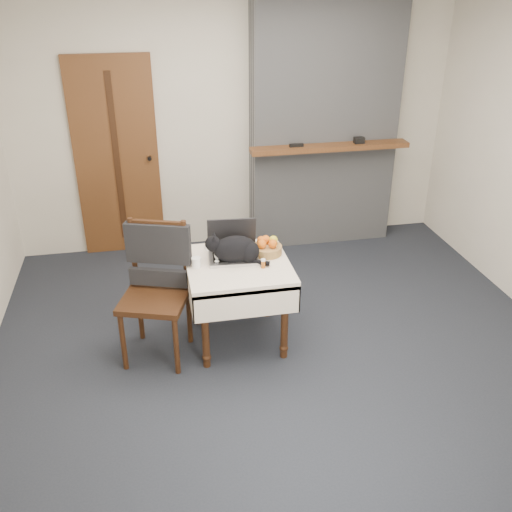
{
  "coord_description": "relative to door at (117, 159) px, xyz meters",
  "views": [
    {
      "loc": [
        -0.92,
        -3.7,
        2.7
      ],
      "look_at": [
        -0.17,
        0.04,
        0.77
      ],
      "focal_mm": 40.0,
      "sensor_mm": 36.0,
      "label": 1
    }
  ],
  "objects": [
    {
      "name": "ground",
      "position": [
        1.2,
        -1.97,
        -1.0
      ],
      "size": [
        4.5,
        4.5,
        0.0
      ],
      "primitive_type": "plane",
      "color": "black",
      "rests_on": "ground"
    },
    {
      "name": "room_shell",
      "position": [
        1.2,
        -1.51,
        0.76
      ],
      "size": [
        4.52,
        4.01,
        2.61
      ],
      "color": "beige",
      "rests_on": "ground"
    },
    {
      "name": "door",
      "position": [
        0.0,
        0.0,
        0.0
      ],
      "size": [
        0.82,
        0.1,
        2.0
      ],
      "color": "brown",
      "rests_on": "ground"
    },
    {
      "name": "chimney",
      "position": [
        2.1,
        -0.13,
        0.3
      ],
      "size": [
        1.62,
        0.48,
        2.6
      ],
      "color": "gray",
      "rests_on": "ground"
    },
    {
      "name": "side_table",
      "position": [
        0.9,
        -1.88,
        -0.41
      ],
      "size": [
        0.78,
        0.78,
        0.7
      ],
      "color": "#331D0E",
      "rests_on": "ground"
    },
    {
      "name": "laptop",
      "position": [
        0.88,
        -1.76,
        -0.23
      ],
      "size": [
        0.4,
        0.35,
        0.28
      ],
      "rotation": [
        0.0,
        0.0,
        -0.08
      ],
      "color": "#B7B7BC",
      "rests_on": "side_table"
    },
    {
      "name": "cat",
      "position": [
        0.89,
        -1.86,
        -0.2
      ],
      "size": [
        0.48,
        0.26,
        0.24
      ],
      "rotation": [
        0.0,
        0.0,
        -0.13
      ],
      "color": "black",
      "rests_on": "side_table"
    },
    {
      "name": "cream_jar",
      "position": [
        0.58,
        -1.89,
        -0.26
      ],
      "size": [
        0.07,
        0.07,
        0.08
      ],
      "primitive_type": "cylinder",
      "color": "white",
      "rests_on": "side_table"
    },
    {
      "name": "pill_bottle",
      "position": [
        1.07,
        -2.0,
        -0.26
      ],
      "size": [
        0.03,
        0.03,
        0.07
      ],
      "color": "#9B4C13",
      "rests_on": "side_table"
    },
    {
      "name": "fruit_basket",
      "position": [
        1.15,
        -1.77,
        -0.25
      ],
      "size": [
        0.23,
        0.23,
        0.13
      ],
      "color": "#AB7545",
      "rests_on": "side_table"
    },
    {
      "name": "desk_clutter",
      "position": [
        1.08,
        -1.83,
        -0.3
      ],
      "size": [
        0.14,
        0.04,
        0.01
      ],
      "primitive_type": "cube",
      "rotation": [
        0.0,
        0.0,
        0.16
      ],
      "color": "black",
      "rests_on": "side_table"
    },
    {
      "name": "chair",
      "position": [
        0.29,
        -1.86,
        -0.32
      ],
      "size": [
        0.6,
        0.6,
        1.06
      ],
      "rotation": [
        0.0,
        0.0,
        -0.33
      ],
      "color": "#331D0E",
      "rests_on": "ground"
    }
  ]
}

